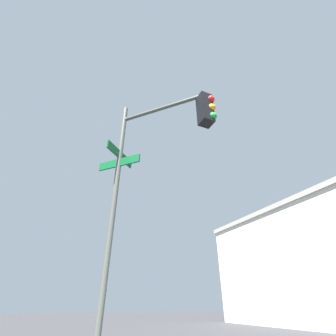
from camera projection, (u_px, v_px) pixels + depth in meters
name	position (u px, v px, depth m)	size (l,w,h in m)	color
traffic_signal_near	(156.00, 158.00, 5.08)	(2.19, 2.04, 6.10)	#474C47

